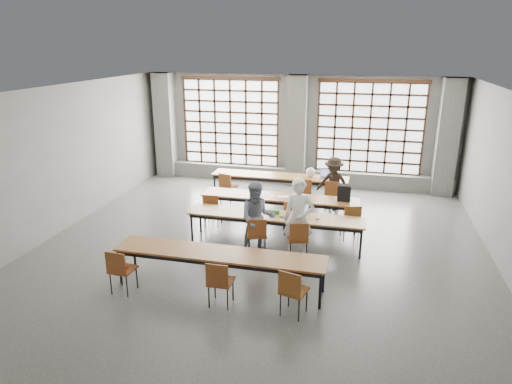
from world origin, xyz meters
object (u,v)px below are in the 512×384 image
(desk_row_b, at_px, (279,199))
(chair_near_mid, at_px, (219,279))
(chair_near_right, at_px, (292,288))
(chair_back_mid, at_px, (304,190))
(desk_row_d, at_px, (219,256))
(chair_front_left, at_px, (257,232))
(student_back, at_px, (333,184))
(student_female, at_px, (257,218))
(chair_mid_right, at_px, (351,218))
(laptop_back, at_px, (326,175))
(chair_back_left, at_px, (227,184))
(desk_row_a, at_px, (280,178))
(chair_front_right, at_px, (298,236))
(green_box, at_px, (274,212))
(backpack, at_px, (344,193))
(student_male, at_px, (299,219))
(chair_mid_left, at_px, (212,207))
(mouse, at_px, (317,218))
(chair_mid_centre, at_px, (292,213))
(plastic_bag, at_px, (311,172))
(laptop_front, at_px, (300,213))
(desk_row_c, at_px, (275,218))
(phone, at_px, (282,217))
(red_pouch, at_px, (123,267))
(chair_back_right, at_px, (332,192))
(chair_near_left, at_px, (120,267))

(desk_row_b, distance_m, chair_near_mid, 4.10)
(chair_near_right, bearing_deg, chair_back_mid, 95.83)
(desk_row_d, bearing_deg, chair_front_left, 76.66)
(student_back, bearing_deg, student_female, -92.19)
(desk_row_b, relative_size, chair_mid_right, 4.55)
(chair_mid_right, distance_m, laptop_back, 2.76)
(chair_back_left, bearing_deg, desk_row_a, 23.78)
(chair_mid_right, bearing_deg, chair_front_right, -128.35)
(green_box, xyz_separation_m, backpack, (1.49, 1.29, 0.15))
(student_male, bearing_deg, student_back, 77.66)
(chair_mid_left, relative_size, chair_front_left, 1.00)
(mouse, bearing_deg, desk_row_b, 129.57)
(chair_mid_centre, bearing_deg, plastic_bag, 87.22)
(laptop_front, bearing_deg, student_male, -85.04)
(chair_near_mid, relative_size, mouse, 8.98)
(desk_row_c, xyz_separation_m, mouse, (0.95, -0.02, 0.08))
(chair_front_left, bearing_deg, chair_back_left, 117.42)
(phone, xyz_separation_m, red_pouch, (-2.52, -2.59, -0.24))
(chair_back_left, bearing_deg, desk_row_d, -74.58)
(desk_row_a, relative_size, desk_row_c, 1.00)
(chair_front_left, relative_size, student_back, 0.59)
(student_back, height_order, plastic_bag, student_back)
(chair_back_right, height_order, mouse, chair_back_right)
(chair_back_left, height_order, green_box, chair_back_left)
(chair_back_right, height_order, red_pouch, chair_back_right)
(laptop_front, bearing_deg, chair_back_left, 135.24)
(desk_row_c, height_order, mouse, mouse)
(student_male, height_order, red_pouch, student_male)
(laptop_front, bearing_deg, chair_near_mid, -108.83)
(chair_back_right, relative_size, chair_mid_right, 1.00)
(chair_mid_left, distance_m, mouse, 2.80)
(desk_row_d, distance_m, plastic_bag, 5.49)
(desk_row_d, relative_size, chair_back_left, 4.55)
(desk_row_a, height_order, chair_near_left, chair_near_left)
(chair_front_right, bearing_deg, chair_front_left, 179.96)
(chair_back_right, bearing_deg, chair_front_left, -113.03)
(chair_front_left, height_order, plastic_bag, plastic_bag)
(chair_mid_right, bearing_deg, plastic_bag, 116.61)
(chair_back_mid, relative_size, phone, 6.77)
(chair_back_right, xyz_separation_m, chair_mid_centre, (-0.82, -1.88, 0.00))
(chair_back_left, relative_size, chair_near_mid, 1.00)
(desk_row_d, distance_m, chair_back_left, 4.89)
(desk_row_a, relative_size, phone, 30.77)
(desk_row_b, bearing_deg, phone, -76.64)
(desk_row_c, height_order, student_back, student_back)
(chair_mid_right, height_order, student_back, student_back)
(chair_mid_right, relative_size, green_box, 3.52)
(chair_back_left, bearing_deg, backpack, -19.59)
(desk_row_c, distance_m, chair_near_left, 3.63)
(chair_near_left, height_order, red_pouch, chair_near_left)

